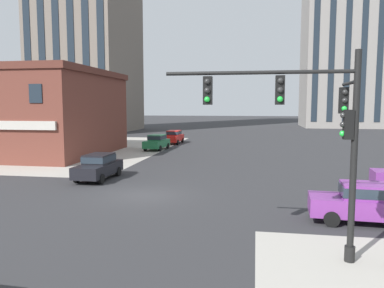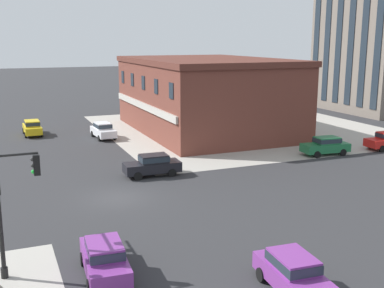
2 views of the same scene
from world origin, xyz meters
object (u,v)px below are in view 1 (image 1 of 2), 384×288
car_main_northbound_near (99,166)px  car_cross_eastbound (366,202)px  traffic_signal_main (316,127)px  car_parked_curb (174,136)px  car_main_northbound_far (157,141)px

car_main_northbound_near → car_cross_eastbound: same height
traffic_signal_main → car_main_northbound_near: size_ratio=1.47×
car_main_northbound_near → car_parked_curb: same height
car_main_northbound_near → traffic_signal_main: bearing=-42.3°
traffic_signal_main → car_cross_eastbound: traffic_signal_main is taller
car_main_northbound_near → car_main_northbound_far: same height
traffic_signal_main → car_main_northbound_far: bearing=114.4°
traffic_signal_main → car_parked_curb: traffic_signal_main is taller
traffic_signal_main → car_main_northbound_near: 16.70m
traffic_signal_main → car_cross_eastbound: bearing=56.0°
car_parked_curb → car_cross_eastbound: bearing=-64.2°
car_main_northbound_near → car_cross_eastbound: bearing=-25.3°
car_parked_curb → car_main_northbound_far: bearing=-92.8°
traffic_signal_main → car_cross_eastbound: size_ratio=1.45×
car_main_northbound_far → car_parked_curb: same height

